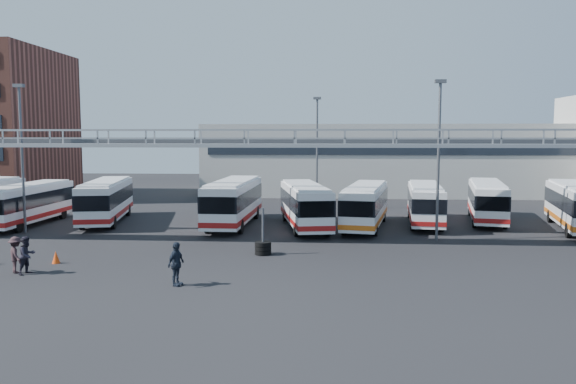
# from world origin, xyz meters

# --- Properties ---
(ground) EXTENTS (140.00, 140.00, 0.00)m
(ground) POSITION_xyz_m (0.00, 0.00, 0.00)
(ground) COLOR black
(ground) RESTS_ON ground
(gantry) EXTENTS (51.40, 5.15, 7.10)m
(gantry) POSITION_xyz_m (0.00, 5.87, 5.51)
(gantry) COLOR #909398
(gantry) RESTS_ON ground
(warehouse) EXTENTS (42.00, 14.00, 8.00)m
(warehouse) POSITION_xyz_m (12.00, 38.00, 4.00)
(warehouse) COLOR #9E9E99
(warehouse) RESTS_ON ground
(light_pole_left) EXTENTS (0.70, 0.35, 10.21)m
(light_pole_left) POSITION_xyz_m (-16.00, 8.00, 5.73)
(light_pole_left) COLOR #4C4F54
(light_pole_left) RESTS_ON ground
(light_pole_mid) EXTENTS (0.70, 0.35, 10.21)m
(light_pole_mid) POSITION_xyz_m (12.00, 7.00, 5.73)
(light_pole_mid) COLOR #4C4F54
(light_pole_mid) RESTS_ON ground
(light_pole_back) EXTENTS (0.70, 0.35, 10.21)m
(light_pole_back) POSITION_xyz_m (4.00, 22.00, 5.73)
(light_pole_back) COLOR #4C4F54
(light_pole_back) RESTS_ON ground
(bus_1) EXTENTS (2.39, 10.27, 3.12)m
(bus_1) POSITION_xyz_m (-17.45, 11.11, 1.73)
(bus_1) COLOR silver
(bus_1) RESTS_ON ground
(bus_2) EXTENTS (4.55, 11.03, 3.27)m
(bus_2) POSITION_xyz_m (-12.18, 12.99, 1.81)
(bus_2) COLOR silver
(bus_2) RESTS_ON ground
(bus_4) EXTENTS (2.88, 11.29, 3.41)m
(bus_4) POSITION_xyz_m (-2.02, 12.11, 1.89)
(bus_4) COLOR silver
(bus_4) RESTS_ON ground
(bus_5) EXTENTS (4.38, 10.84, 3.21)m
(bus_5) POSITION_xyz_m (3.34, 11.26, 1.78)
(bus_5) COLOR silver
(bus_5) RESTS_ON ground
(bus_6) EXTENTS (4.21, 10.66, 3.16)m
(bus_6) POSITION_xyz_m (7.75, 11.72, 1.75)
(bus_6) COLOR silver
(bus_6) RESTS_ON ground
(bus_7) EXTENTS (3.45, 10.25, 3.05)m
(bus_7) POSITION_xyz_m (12.38, 13.68, 1.69)
(bus_7) COLOR silver
(bus_7) RESTS_ON ground
(bus_8) EXTENTS (4.39, 10.62, 3.14)m
(bus_8) POSITION_xyz_m (17.41, 15.28, 1.74)
(bus_8) COLOR silver
(bus_8) RESTS_ON ground
(pedestrian_b) EXTENTS (0.96, 1.08, 1.85)m
(pedestrian_b) POSITION_xyz_m (-9.53, -3.43, 0.93)
(pedestrian_b) COLOR black
(pedestrian_b) RESTS_ON ground
(pedestrian_c) EXTENTS (1.28, 1.30, 1.80)m
(pedestrian_c) POSITION_xyz_m (-10.18, -3.29, 0.90)
(pedestrian_c) COLOR #322125
(pedestrian_c) RESTS_ON ground
(pedestrian_d) EXTENTS (0.81, 1.25, 1.98)m
(pedestrian_d) POSITION_xyz_m (-1.73, -5.06, 0.99)
(pedestrian_d) COLOR #1A222F
(pedestrian_d) RESTS_ON ground
(cone_right) EXTENTS (0.49, 0.49, 0.65)m
(cone_right) POSITION_xyz_m (-9.26, -1.12, 0.33)
(cone_right) COLOR #E3420C
(cone_right) RESTS_ON ground
(tire_stack) EXTENTS (0.93, 0.93, 2.66)m
(tire_stack) POSITION_xyz_m (1.37, 1.83, 0.45)
(tire_stack) COLOR black
(tire_stack) RESTS_ON ground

